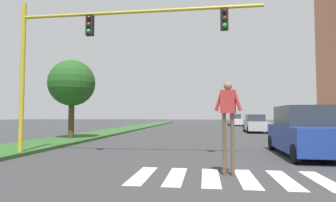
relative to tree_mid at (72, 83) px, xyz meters
The scene contains 10 objects.
ground_plane 16.89m from the tree_mid, 56.67° to the left, with size 140.00×140.00×0.00m, color #38383A.
crosswalk 13.49m from the tree_mid, 45.77° to the right, with size 4.95×2.20×0.01m.
median_strip 12.31m from the tree_mid, 90.34° to the left, with size 3.19×64.00×0.15m, color #2D5B28.
tree_mid is the anchor object (origin of this frame).
sidewalk_right 22.05m from the tree_mid, 32.79° to the left, with size 3.00×64.00×0.15m, color #9E9991.
traffic_light_gantry 7.69m from the tree_mid, 58.09° to the right, with size 9.48×0.30×6.00m.
pedestrian_performer 12.97m from the tree_mid, 44.80° to the right, with size 0.74×0.33×2.49m.
suv_crossing 13.62m from the tree_mid, 22.18° to the right, with size 2.08×4.65×1.97m.
sedan_midblock 16.59m from the tree_mid, 36.63° to the left, with size 1.97×4.22×1.66m.
sedan_distant 28.93m from the tree_mid, 63.23° to the left, with size 1.84×4.18×1.74m.
Camera 1 is at (-0.59, -0.27, 1.60)m, focal length 29.20 mm.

